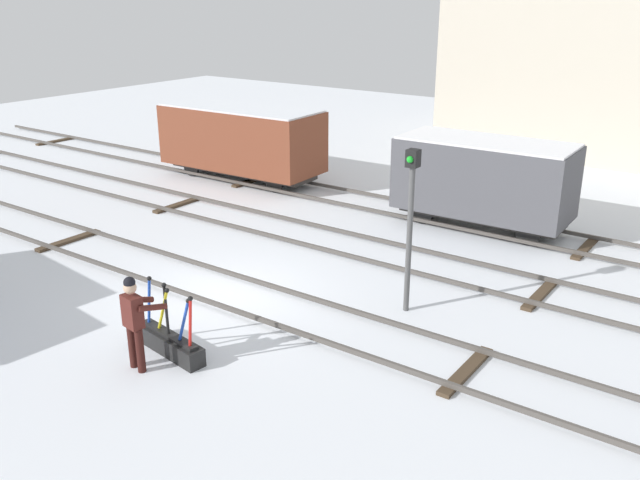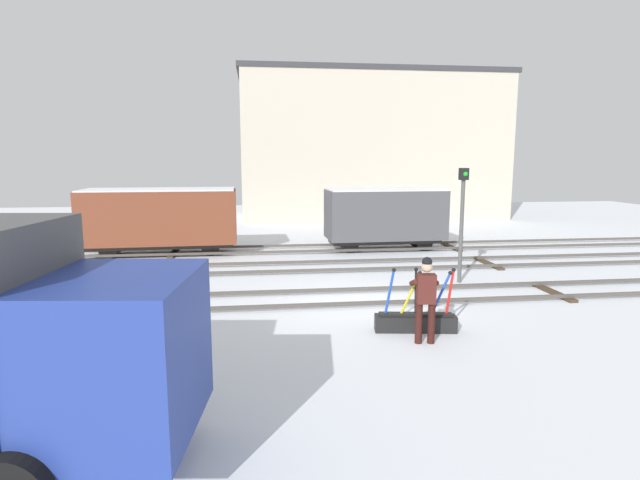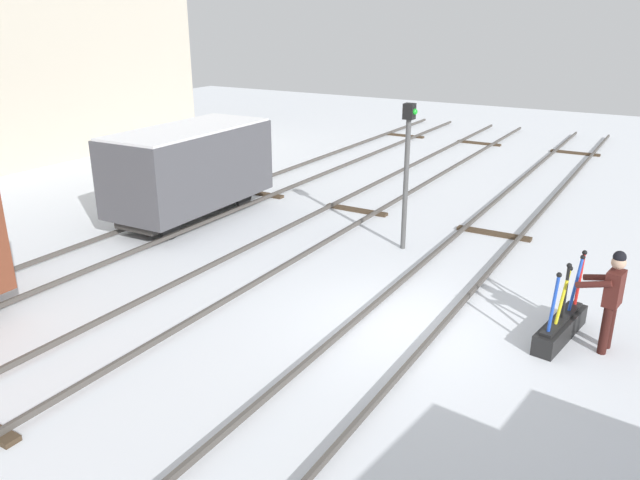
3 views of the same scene
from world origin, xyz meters
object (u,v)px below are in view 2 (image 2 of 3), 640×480
Objects in this scene: rail_worker at (426,294)px; freight_car_near_switch at (385,215)px; switch_lever_frame at (416,320)px; signal_post at (462,213)px; freight_car_back_track at (161,217)px.

rail_worker is 0.37× the size of freight_car_near_switch.
switch_lever_frame is 10.52m from freight_car_near_switch.
signal_post is at bearing 65.35° from switch_lever_frame.
freight_car_back_track is (-10.03, 6.03, -0.68)m from signal_post.
freight_car_near_switch is at bearing 87.93° from switch_lever_frame.
rail_worker reaches higher than switch_lever_frame.
rail_worker is 5.81m from signal_post.
freight_car_near_switch is (1.90, 10.27, 1.22)m from switch_lever_frame.
signal_post is 0.72× the size of freight_car_near_switch.
signal_post is at bearing -32.78° from freight_car_back_track.
switch_lever_frame is at bearing -56.50° from freight_car_back_track.
freight_car_near_switch is (-0.86, 6.03, -0.72)m from signal_post.
switch_lever_frame is 5.42m from signal_post.
rail_worker is at bearing -119.50° from signal_post.
freight_car_near_switch is 9.17m from freight_car_back_track.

